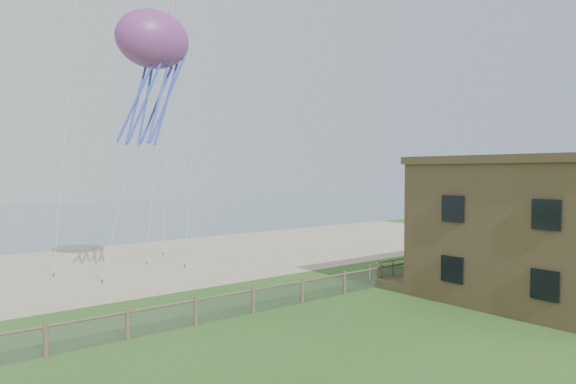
{
  "coord_description": "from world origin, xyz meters",
  "views": [
    {
      "loc": [
        -16.56,
        -13.48,
        6.62
      ],
      "look_at": [
        0.7,
        8.0,
        5.52
      ],
      "focal_mm": 32.0,
      "sensor_mm": 36.0,
      "label": 1
    }
  ],
  "objects_px": {
    "picnic_table": "(486,291)",
    "octopus_kite": "(153,76)",
    "motel": "(563,228)",
    "chainlink_fence": "(302,292)"
  },
  "relations": [
    {
      "from": "chainlink_fence",
      "to": "picnic_table",
      "type": "xyz_separation_m",
      "value": [
        8.29,
        -5.19,
        -0.2
      ]
    },
    {
      "from": "picnic_table",
      "to": "octopus_kite",
      "type": "xyz_separation_m",
      "value": [
        -12.58,
        13.08,
        11.62
      ]
    },
    {
      "from": "motel",
      "to": "octopus_kite",
      "type": "distance_m",
      "value": 24.35
    },
    {
      "from": "chainlink_fence",
      "to": "picnic_table",
      "type": "distance_m",
      "value": 9.78
    },
    {
      "from": "motel",
      "to": "octopus_kite",
      "type": "bearing_deg",
      "value": 139.25
    },
    {
      "from": "motel",
      "to": "chainlink_fence",
      "type": "bearing_deg",
      "value": 151.7
    },
    {
      "from": "motel",
      "to": "octopus_kite",
      "type": "relative_size",
      "value": 1.88
    },
    {
      "from": "picnic_table",
      "to": "octopus_kite",
      "type": "height_order",
      "value": "octopus_kite"
    },
    {
      "from": "picnic_table",
      "to": "octopus_kite",
      "type": "relative_size",
      "value": 0.21
    },
    {
      "from": "octopus_kite",
      "to": "motel",
      "type": "bearing_deg",
      "value": -48.49
    }
  ]
}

